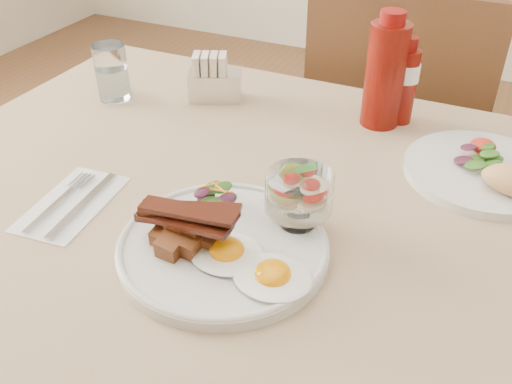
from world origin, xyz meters
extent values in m
cylinder|color=#55351A|center=(-0.59, 0.36, 0.35)|extent=(0.06, 0.06, 0.71)
cube|color=#55351A|center=(0.00, 0.00, 0.73)|extent=(1.30, 0.85, 0.04)
cube|color=#9A865E|center=(0.00, 0.00, 0.75)|extent=(1.33, 0.88, 0.00)
cylinder|color=#55351A|center=(-0.18, 0.57, 0.23)|extent=(0.04, 0.04, 0.45)
cylinder|color=#55351A|center=(0.18, 0.57, 0.23)|extent=(0.04, 0.04, 0.45)
cylinder|color=#55351A|center=(-0.18, 0.93, 0.23)|extent=(0.04, 0.04, 0.45)
cylinder|color=#55351A|center=(0.18, 0.93, 0.23)|extent=(0.04, 0.04, 0.45)
cube|color=#55351A|center=(0.00, 0.75, 0.47)|extent=(0.42, 0.42, 0.03)
cube|color=#55351A|center=(0.00, 0.55, 0.70)|extent=(0.42, 0.03, 0.46)
cylinder|color=silver|center=(-0.07, -0.14, 0.76)|extent=(0.28, 0.28, 0.02)
ellipsoid|color=white|center=(0.02, -0.18, 0.77)|extent=(0.12, 0.12, 0.01)
ellipsoid|color=#FF9205|center=(0.02, -0.18, 0.78)|extent=(0.04, 0.04, 0.03)
ellipsoid|color=white|center=(-0.05, -0.16, 0.77)|extent=(0.12, 0.12, 0.01)
ellipsoid|color=#FF9205|center=(-0.05, -0.16, 0.78)|extent=(0.04, 0.04, 0.03)
cube|color=brown|center=(-0.11, -0.15, 0.78)|extent=(0.04, 0.04, 0.03)
cube|color=brown|center=(-0.10, -0.18, 0.78)|extent=(0.04, 0.04, 0.03)
cube|color=brown|center=(-0.14, -0.18, 0.78)|extent=(0.03, 0.03, 0.03)
cube|color=brown|center=(-0.08, -0.16, 0.78)|extent=(0.04, 0.04, 0.03)
cube|color=brown|center=(-0.12, -0.19, 0.78)|extent=(0.04, 0.04, 0.03)
cube|color=brown|center=(-0.13, -0.14, 0.78)|extent=(0.03, 0.03, 0.03)
cube|color=brown|center=(-0.10, -0.16, 0.80)|extent=(0.04, 0.04, 0.03)
cube|color=brown|center=(-0.12, -0.17, 0.80)|extent=(0.03, 0.03, 0.03)
cube|color=#4A1B0C|center=(-0.11, -0.16, 0.81)|extent=(0.13, 0.04, 0.01)
cube|color=#4A1B0C|center=(-0.11, -0.17, 0.81)|extent=(0.13, 0.03, 0.01)
cube|color=#4A1B0C|center=(-0.11, -0.15, 0.82)|extent=(0.13, 0.06, 0.01)
cube|color=#4A1B0C|center=(-0.10, -0.17, 0.83)|extent=(0.13, 0.03, 0.01)
ellipsoid|color=#204612|center=(-0.11, -0.07, 0.77)|extent=(0.04, 0.04, 0.01)
ellipsoid|color=#204612|center=(-0.10, -0.06, 0.78)|extent=(0.04, 0.03, 0.01)
ellipsoid|color=#3E1327|center=(-0.13, -0.07, 0.78)|extent=(0.03, 0.03, 0.01)
ellipsoid|color=#204612|center=(-0.10, -0.09, 0.78)|extent=(0.04, 0.04, 0.01)
ellipsoid|color=#204612|center=(-0.12, -0.09, 0.78)|extent=(0.04, 0.03, 0.01)
ellipsoid|color=#3E1327|center=(-0.10, -0.07, 0.79)|extent=(0.03, 0.03, 0.01)
ellipsoid|color=#204612|center=(-0.12, -0.06, 0.79)|extent=(0.04, 0.03, 0.01)
ellipsoid|color=#204612|center=(-0.11, -0.06, 0.79)|extent=(0.03, 0.03, 0.01)
ellipsoid|color=#3E1327|center=(-0.13, -0.08, 0.79)|extent=(0.03, 0.03, 0.01)
cylinder|color=orange|center=(-0.11, -0.07, 0.80)|extent=(0.03, 0.02, 0.01)
cylinder|color=orange|center=(-0.12, -0.07, 0.80)|extent=(0.03, 0.03, 0.01)
cylinder|color=orange|center=(-0.10, -0.07, 0.80)|extent=(0.03, 0.01, 0.01)
cylinder|color=white|center=(0.01, -0.06, 0.77)|extent=(0.05, 0.05, 0.01)
cylinder|color=white|center=(0.01, -0.06, 0.79)|extent=(0.02, 0.02, 0.02)
cylinder|color=white|center=(0.01, -0.06, 0.82)|extent=(0.09, 0.09, 0.05)
cylinder|color=#FFE6B4|center=(-0.01, -0.05, 0.81)|extent=(0.02, 0.02, 0.01)
cylinder|color=#FFE6B4|center=(0.02, -0.06, 0.81)|extent=(0.02, 0.02, 0.01)
cylinder|color=#FFE6B4|center=(0.00, -0.04, 0.82)|extent=(0.02, 0.02, 0.01)
cylinder|color=#9ABF3A|center=(-0.01, -0.05, 0.83)|extent=(0.04, 0.04, 0.01)
cone|color=red|center=(0.02, -0.07, 0.84)|extent=(0.02, 0.02, 0.03)
cone|color=red|center=(-0.01, -0.07, 0.84)|extent=(0.02, 0.02, 0.03)
cone|color=red|center=(0.01, -0.04, 0.85)|extent=(0.02, 0.02, 0.03)
ellipsoid|color=#3B8831|center=(0.01, -0.06, 0.86)|extent=(0.02, 0.01, 0.00)
ellipsoid|color=#3B8831|center=(0.02, -0.05, 0.86)|extent=(0.02, 0.01, 0.00)
cylinder|color=silver|center=(0.22, 0.20, 0.76)|extent=(0.25, 0.25, 0.02)
ellipsoid|color=#204612|center=(0.20, 0.21, 0.77)|extent=(0.04, 0.04, 0.01)
ellipsoid|color=#204612|center=(0.23, 0.22, 0.78)|extent=(0.04, 0.03, 0.01)
ellipsoid|color=#3E1327|center=(0.19, 0.19, 0.78)|extent=(0.04, 0.03, 0.01)
ellipsoid|color=#204612|center=(0.21, 0.18, 0.78)|extent=(0.04, 0.03, 0.01)
ellipsoid|color=#204612|center=(0.23, 0.19, 0.78)|extent=(0.04, 0.03, 0.01)
ellipsoid|color=#3E1327|center=(0.19, 0.23, 0.78)|extent=(0.03, 0.03, 0.01)
ellipsoid|color=#204612|center=(0.22, 0.21, 0.79)|extent=(0.04, 0.03, 0.01)
ellipsoid|color=#204612|center=(0.22, 0.23, 0.79)|extent=(0.04, 0.03, 0.01)
ellipsoid|color=#B52716|center=(0.21, 0.24, 0.78)|extent=(0.04, 0.03, 0.03)
cylinder|color=#5E0B05|center=(0.02, 0.31, 0.85)|extent=(0.09, 0.09, 0.19)
cylinder|color=maroon|center=(0.02, 0.31, 0.95)|extent=(0.06, 0.06, 0.02)
cylinder|color=#5E0B05|center=(0.06, 0.33, 0.82)|extent=(0.05, 0.05, 0.14)
cylinder|color=white|center=(0.06, 0.33, 0.85)|extent=(0.05, 0.05, 0.03)
cylinder|color=maroon|center=(0.06, 0.33, 0.90)|extent=(0.03, 0.03, 0.03)
cube|color=silver|center=(-0.30, 0.27, 0.78)|extent=(0.12, 0.09, 0.06)
cube|color=beige|center=(-0.33, 0.26, 0.81)|extent=(0.03, 0.05, 0.06)
cube|color=beige|center=(-0.31, 0.26, 0.81)|extent=(0.03, 0.05, 0.06)
cube|color=beige|center=(-0.30, 0.27, 0.81)|extent=(0.03, 0.05, 0.06)
cube|color=beige|center=(-0.28, 0.28, 0.81)|extent=(0.03, 0.05, 0.06)
cylinder|color=white|center=(-0.48, 0.19, 0.81)|extent=(0.06, 0.06, 0.11)
cylinder|color=silver|center=(-0.48, 0.19, 0.78)|extent=(0.05, 0.05, 0.06)
cube|color=silver|center=(-0.32, -0.14, 0.75)|extent=(0.12, 0.19, 0.00)
cube|color=silver|center=(-0.30, -0.14, 0.76)|extent=(0.03, 0.17, 0.00)
cube|color=silver|center=(-0.34, -0.17, 0.76)|extent=(0.02, 0.12, 0.00)
cube|color=silver|center=(-0.36, -0.09, 0.76)|extent=(0.01, 0.04, 0.00)
cube|color=silver|center=(-0.35, -0.09, 0.76)|extent=(0.01, 0.04, 0.00)
cube|color=silver|center=(-0.34, -0.09, 0.76)|extent=(0.01, 0.04, 0.00)
cube|color=silver|center=(-0.33, -0.09, 0.76)|extent=(0.01, 0.04, 0.00)
camera|label=1|loc=(0.22, -0.64, 1.25)|focal=40.00mm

